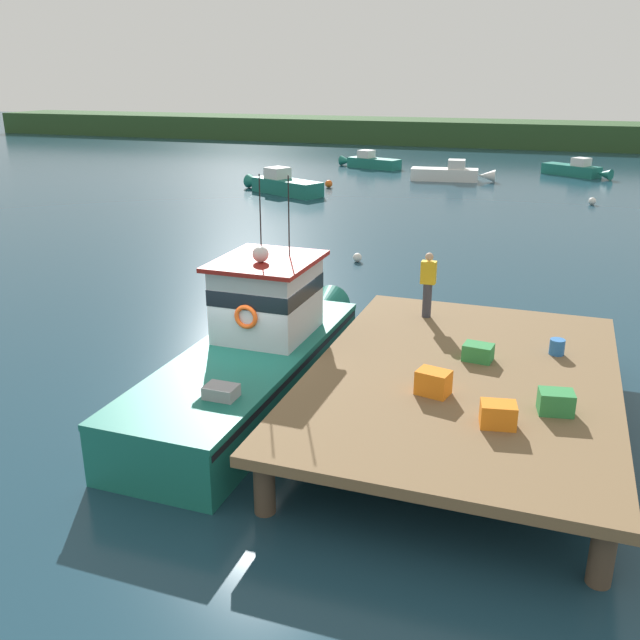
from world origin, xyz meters
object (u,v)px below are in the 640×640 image
Objects in this scene: moored_boat_mid_harbor at (282,185)px; mooring_buoy_channel_marker at (592,201)px; main_fishing_boat at (257,352)px; crate_stack_mid_dock at (556,402)px; moored_boat_outer_mooring at (576,170)px; bait_bucket at (557,347)px; crate_single_far at (433,382)px; mooring_buoy_spare_mooring at (357,257)px; moored_boat_off_the_point at (370,162)px; deckhand_by_the_boat at (428,283)px; moored_boat_far_left at (450,174)px; mooring_buoy_outer at (329,184)px; crate_stack_near_edge at (478,352)px; crate_single_by_cleat at (498,415)px.

mooring_buoy_channel_marker is at bearing 6.55° from moored_boat_mid_harbor.
main_fishing_boat reaches higher than crate_stack_mid_dock.
moored_boat_outer_mooring is at bearing 39.66° from moored_boat_mid_harbor.
bait_bucket is 29.80m from moored_boat_mid_harbor.
crate_single_far is 29.90m from mooring_buoy_channel_marker.
moored_boat_off_the_point is at bearing 104.46° from mooring_buoy_spare_mooring.
mooring_buoy_spare_mooring is (8.99, -14.30, -0.35)m from moored_boat_mid_harbor.
mooring_buoy_spare_mooring is at bearing 119.53° from crate_stack_mid_dock.
main_fishing_boat is 23.84× the size of mooring_buoy_channel_marker.
mooring_buoy_channel_marker is (4.44, 25.32, -1.85)m from deckhand_by_the_boat.
mooring_buoy_outer is at bearing -140.88° from moored_boat_far_left.
mooring_buoy_spare_mooring is (7.05, -17.44, -0.07)m from mooring_buoy_outer.
mooring_buoy_spare_mooring is (-4.40, 8.98, -1.89)m from deckhand_by_the_boat.
crate_stack_mid_dock is 15.43m from mooring_buoy_spare_mooring.
crate_single_far is 43.16m from moored_boat_off_the_point.
moored_boat_off_the_point is 12.85× the size of mooring_buoy_channel_marker.
crate_single_far is at bearing -106.78° from crate_stack_near_edge.
crate_single_far is 3.56m from bait_bucket.
crate_single_by_cleat is 32.54m from moored_boat_mid_harbor.
moored_boat_mid_harbor reaches higher than mooring_buoy_spare_mooring.
deckhand_by_the_boat is at bearing -60.08° from moored_boat_mid_harbor.
mooring_buoy_channel_marker is 0.86× the size of mooring_buoy_outer.
moored_boat_outer_mooring is 29.39m from mooring_buoy_spare_mooring.
bait_bucket reaches higher than moored_boat_off_the_point.
deckhand_by_the_boat is 26.89m from moored_boat_mid_harbor.
crate_stack_mid_dock is 1.46× the size of mooring_buoy_channel_marker.
crate_single_by_cleat is 1.00× the size of crate_stack_mid_dock.
bait_bucket is 38.81m from moored_boat_outer_mooring.
main_fishing_boat reaches higher than moored_boat_far_left.
moored_boat_outer_mooring is (1.94, 39.69, -0.92)m from crate_stack_near_edge.
moored_boat_off_the_point is at bearing 110.98° from bait_bucket.
deckhand_by_the_boat is at bearing 123.03° from crate_stack_near_edge.
moored_boat_mid_harbor reaches higher than mooring_buoy_outer.
mooring_buoy_channel_marker is (9.01, -6.70, -0.29)m from moored_boat_far_left.
main_fishing_boat is 16.36× the size of crate_stack_near_edge.
crate_stack_mid_dock reaches higher than moored_boat_outer_mooring.
crate_single_by_cleat is 0.11× the size of moored_boat_off_the_point.
mooring_buoy_outer is at bearing 58.42° from moored_boat_mid_harbor.
mooring_buoy_spare_mooring is at bearing -105.61° from moored_boat_outer_mooring.
moored_boat_mid_harbor is (-8.81, -8.74, 0.04)m from moored_boat_far_left.
moored_boat_far_left is at bearing -34.88° from moored_boat_off_the_point.
moored_boat_mid_harbor is 17.19× the size of mooring_buoy_spare_mooring.
crate_single_by_cleat is at bearing -71.79° from moored_boat_off_the_point.
moored_boat_far_left is (-1.36, 35.10, -0.52)m from main_fishing_boat.
mooring_buoy_spare_mooring is (0.17, -23.04, -0.32)m from moored_boat_far_left.
crate_single_far is at bearing -68.01° from mooring_buoy_spare_mooring.
moored_boat_far_left is at bearing 102.94° from bait_bucket.
moored_boat_outer_mooring is (1.25, 42.52, -0.96)m from crate_single_by_cleat.
mooring_buoy_channel_marker is (1.31, 26.83, -1.16)m from bait_bucket.
crate_stack_mid_dock is at bearing -90.45° from moored_boat_outer_mooring.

